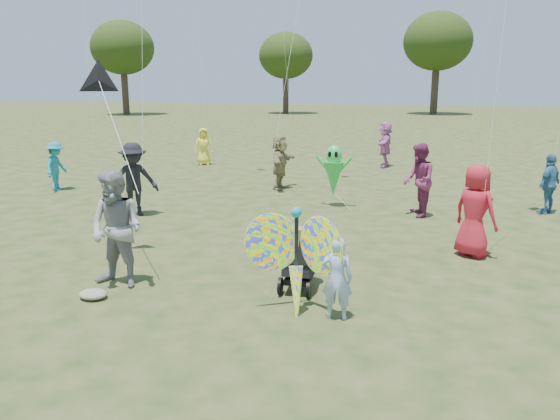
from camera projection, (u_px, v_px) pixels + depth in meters
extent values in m
plane|color=#51592B|center=(267.00, 295.00, 9.00)|extent=(160.00, 160.00, 0.00)
imported|color=#9AB7DB|center=(337.00, 278.00, 8.00)|extent=(0.48, 0.34, 1.26)
imported|color=gray|center=(117.00, 229.00, 9.21)|extent=(1.05, 0.86, 2.01)
ellipsoid|color=gray|center=(93.00, 294.00, 8.86)|extent=(0.47, 0.38, 0.15)
imported|color=red|center=(475.00, 211.00, 10.86)|extent=(1.09, 1.02, 1.87)
imported|color=black|center=(134.00, 180.00, 14.17)|extent=(1.40, 1.37, 1.93)
imported|color=teal|center=(549.00, 184.00, 14.46)|extent=(0.87, 0.99, 1.60)
imported|color=#95885C|center=(280.00, 162.00, 17.80)|extent=(0.61, 1.68, 1.79)
imported|color=#802A57|center=(419.00, 180.00, 14.13)|extent=(0.92, 1.07, 1.91)
imported|color=yellow|center=(204.00, 146.00, 23.12)|extent=(0.90, 0.78, 1.56)
imported|color=teal|center=(56.00, 166.00, 17.63)|extent=(0.73, 1.09, 1.58)
imported|color=#C470AE|center=(385.00, 144.00, 22.63)|extent=(0.68, 1.76, 1.85)
cube|color=black|center=(300.00, 258.00, 9.17)|extent=(0.52, 0.89, 0.71)
cube|color=black|center=(300.00, 277.00, 9.25)|extent=(0.46, 0.71, 0.10)
ellipsoid|color=black|center=(303.00, 235.00, 9.33)|extent=(0.51, 0.45, 0.33)
cylinder|color=black|center=(280.00, 286.00, 9.00)|extent=(0.07, 0.30, 0.30)
cylinder|color=black|center=(309.00, 289.00, 8.87)|extent=(0.07, 0.30, 0.30)
cylinder|color=black|center=(306.00, 274.00, 9.69)|extent=(0.07, 0.22, 0.22)
cylinder|color=black|center=(293.00, 241.00, 8.62)|extent=(0.44, 0.06, 0.03)
cube|color=olive|center=(299.00, 235.00, 9.03)|extent=(0.36, 0.30, 0.26)
ellipsoid|color=#EC5025|center=(272.00, 243.00, 8.27)|extent=(0.98, 0.71, 1.24)
ellipsoid|color=#EC5025|center=(321.00, 247.00, 8.07)|extent=(0.98, 0.71, 1.24)
cylinder|color=black|center=(296.00, 247.00, 8.20)|extent=(0.06, 0.06, 1.00)
cone|color=#EC5025|center=(296.00, 296.00, 8.19)|extent=(0.36, 0.49, 0.93)
sphere|color=teal|center=(296.00, 212.00, 8.06)|extent=(0.16, 0.16, 0.16)
cone|color=black|center=(99.00, 80.00, 10.29)|extent=(0.89, 0.62, 0.81)
cylinder|color=silver|center=(117.00, 133.00, 9.67)|extent=(1.52, 1.35, 1.86)
cone|color=green|center=(333.00, 178.00, 15.29)|extent=(0.56, 0.56, 0.95)
ellipsoid|color=green|center=(334.00, 155.00, 15.15)|extent=(0.44, 0.39, 0.57)
ellipsoid|color=black|center=(330.00, 154.00, 14.99)|extent=(0.10, 0.05, 0.17)
ellipsoid|color=black|center=(336.00, 155.00, 14.94)|extent=(0.10, 0.05, 0.17)
cylinder|color=green|center=(323.00, 164.00, 15.28)|extent=(0.43, 0.10, 0.49)
cylinder|color=green|center=(344.00, 165.00, 15.12)|extent=(0.43, 0.10, 0.49)
cylinder|color=silver|center=(342.00, 201.00, 15.16)|extent=(0.61, 0.41, 0.41)
cylinder|color=silver|center=(296.00, 19.00, 16.27)|extent=(0.57, 3.12, 7.94)
cylinder|color=#3A2D21|center=(125.00, 95.00, 58.68)|extent=(0.70, 0.70, 4.20)
ellipsoid|color=#2B4214|center=(122.00, 48.00, 57.56)|extent=(6.60, 6.60, 5.61)
cylinder|color=#3A2D21|center=(286.00, 96.00, 60.99)|extent=(0.63, 0.63, 3.78)
ellipsoid|color=#2B4214|center=(286.00, 55.00, 59.98)|extent=(5.94, 5.94, 5.05)
cylinder|color=#3A2D21|center=(434.00, 93.00, 59.41)|extent=(0.77, 0.77, 4.62)
ellipsoid|color=#2B4214|center=(438.00, 41.00, 58.18)|extent=(7.26, 7.26, 6.17)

